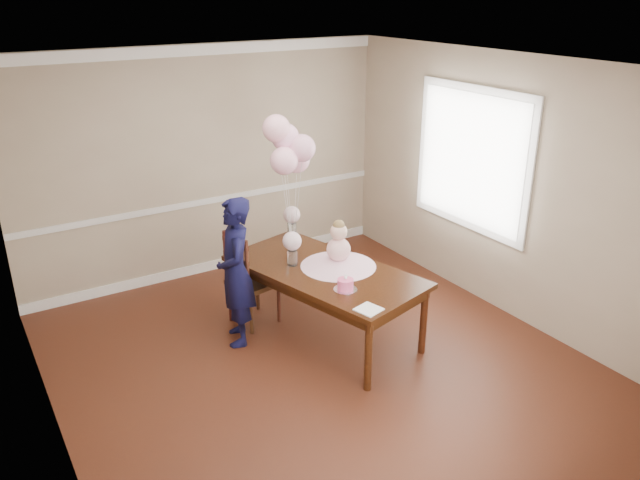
{
  "coord_description": "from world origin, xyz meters",
  "views": [
    {
      "loc": [
        -2.61,
        -4.2,
        3.29
      ],
      "look_at": [
        0.27,
        0.44,
        1.05
      ],
      "focal_mm": 35.0,
      "sensor_mm": 36.0,
      "label": 1
    }
  ],
  "objects_px": {
    "dining_chair_seat": "(254,282)",
    "woman": "(236,272)",
    "birthday_cake": "(345,284)",
    "dining_table_top": "(324,271)"
  },
  "relations": [
    {
      "from": "dining_chair_seat",
      "to": "woman",
      "type": "bearing_deg",
      "value": -151.1
    },
    {
      "from": "dining_chair_seat",
      "to": "birthday_cake",
      "type": "bearing_deg",
      "value": -81.74
    },
    {
      "from": "woman",
      "to": "dining_table_top",
      "type": "bearing_deg",
      "value": 82.85
    },
    {
      "from": "birthday_cake",
      "to": "dining_chair_seat",
      "type": "bearing_deg",
      "value": 109.43
    },
    {
      "from": "birthday_cake",
      "to": "dining_table_top",
      "type": "bearing_deg",
      "value": 80.81
    },
    {
      "from": "dining_table_top",
      "to": "dining_chair_seat",
      "type": "bearing_deg",
      "value": 111.82
    },
    {
      "from": "dining_table_top",
      "to": "birthday_cake",
      "type": "xyz_separation_m",
      "value": [
        -0.08,
        -0.48,
        0.08
      ]
    },
    {
      "from": "dining_chair_seat",
      "to": "woman",
      "type": "relative_size",
      "value": 0.3
    },
    {
      "from": "birthday_cake",
      "to": "woman",
      "type": "relative_size",
      "value": 0.1
    },
    {
      "from": "dining_table_top",
      "to": "birthday_cake",
      "type": "bearing_deg",
      "value": -113.96
    }
  ]
}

